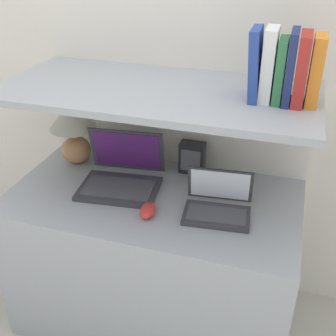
{
  "coord_description": "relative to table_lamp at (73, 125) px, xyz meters",
  "views": [
    {
      "loc": [
        0.52,
        -1.11,
        1.74
      ],
      "look_at": [
        0.07,
        0.34,
        0.88
      ],
      "focal_mm": 45.0,
      "sensor_mm": 36.0,
      "label": 1
    }
  ],
  "objects": [
    {
      "name": "book_white",
      "position": [
        0.89,
        -0.11,
        0.4
      ],
      "size": [
        0.04,
        0.13,
        0.26
      ],
      "color": "silver",
      "rests_on": "shelf"
    },
    {
      "name": "router_box",
      "position": [
        0.57,
        0.07,
        -0.12
      ],
      "size": [
        0.12,
        0.07,
        0.15
      ],
      "color": "black",
      "rests_on": "desk"
    },
    {
      "name": "back_riser",
      "position": [
        0.46,
        0.17,
        -0.34
      ],
      "size": [
        1.27,
        0.04,
        1.16
      ],
      "color": "silver",
      "rests_on": "ground_plane"
    },
    {
      "name": "desk",
      "position": [
        0.46,
        -0.19,
        -0.56
      ],
      "size": [
        1.27,
        0.67,
        0.72
      ],
      "color": "#999EA3",
      "rests_on": "ground_plane"
    },
    {
      "name": "computer_mouse",
      "position": [
        0.49,
        -0.32,
        -0.18
      ],
      "size": [
        0.08,
        0.12,
        0.04
      ],
      "color": "red",
      "rests_on": "desk"
    },
    {
      "name": "book_orange",
      "position": [
        1.05,
        -0.11,
        0.39
      ],
      "size": [
        0.04,
        0.13,
        0.24
      ],
      "color": "orange",
      "rests_on": "shelf"
    },
    {
      "name": "book_blue",
      "position": [
        0.84,
        -0.11,
        0.39
      ],
      "size": [
        0.05,
        0.15,
        0.26
      ],
      "color": "#284293",
      "rests_on": "shelf"
    },
    {
      "name": "book_red",
      "position": [
        1.0,
        -0.11,
        0.39
      ],
      "size": [
        0.04,
        0.16,
        0.25
      ],
      "color": "#A82823",
      "rests_on": "shelf"
    },
    {
      "name": "laptop_large",
      "position": [
        0.3,
        -0.14,
        -0.15
      ],
      "size": [
        0.38,
        0.34,
        0.24
      ],
      "color": "#333338",
      "rests_on": "desk"
    },
    {
      "name": "book_green",
      "position": [
        0.93,
        -0.11,
        0.38
      ],
      "size": [
        0.03,
        0.14,
        0.22
      ],
      "color": "#2D7042",
      "rests_on": "shelf"
    },
    {
      "name": "table_lamp",
      "position": [
        0.0,
        0.0,
        0.0
      ],
      "size": [
        0.23,
        0.23,
        0.32
      ],
      "color": "#B27A4C",
      "rests_on": "desk"
    },
    {
      "name": "shelf",
      "position": [
        0.46,
        -0.11,
        0.25
      ],
      "size": [
        1.27,
        0.6,
        0.03
      ],
      "color": "#999EA3",
      "rests_on": "back_riser"
    },
    {
      "name": "laptop_small",
      "position": [
        0.76,
        -0.23,
        -0.16
      ],
      "size": [
        0.29,
        0.23,
        0.18
      ],
      "color": "#333338",
      "rests_on": "desk"
    },
    {
      "name": "book_navy",
      "position": [
        0.96,
        -0.11,
        0.39
      ],
      "size": [
        0.03,
        0.16,
        0.25
      ],
      "color": "navy",
      "rests_on": "shelf"
    },
    {
      "name": "wall_back",
      "position": [
        0.46,
        0.22,
        0.28
      ],
      "size": [
        6.0,
        0.05,
        2.4
      ],
      "color": "silver",
      "rests_on": "ground_plane"
    }
  ]
}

